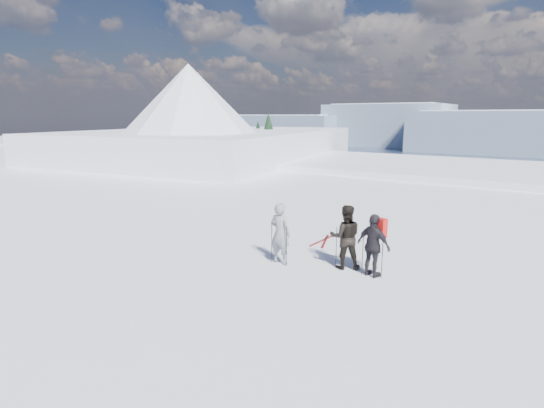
% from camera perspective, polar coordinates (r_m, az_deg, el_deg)
% --- Properties ---
extents(lake_basin, '(820.00, 820.00, 71.62)m').
position_cam_1_polar(lake_basin, '(40.30, 25.38, -5.43)').
color(lake_basin, white).
rests_on(lake_basin, ground).
extents(near_ridge, '(31.37, 35.68, 25.62)m').
position_cam_1_polar(near_ridge, '(49.99, -5.92, 2.41)').
color(near_ridge, white).
rests_on(near_ridge, ground).
extents(skier_grey, '(0.74, 0.50, 1.99)m').
position_cam_1_polar(skier_grey, '(13.58, 1.10, -3.97)').
color(skier_grey, gray).
rests_on(skier_grey, ground).
extents(skier_dark, '(1.23, 1.15, 2.02)m').
position_cam_1_polar(skier_dark, '(13.34, 9.84, -4.38)').
color(skier_dark, black).
rests_on(skier_dark, ground).
extents(skier_pack, '(1.19, 0.74, 1.90)m').
position_cam_1_polar(skier_pack, '(12.84, 13.49, -5.47)').
color(skier_pack, black).
rests_on(skier_pack, ground).
extents(backpack, '(0.45, 0.33, 0.56)m').
position_cam_1_polar(backpack, '(12.73, 14.42, 0.05)').
color(backpack, red).
rests_on(backpack, skier_pack).
extents(ski_poles, '(3.48, 0.88, 1.36)m').
position_cam_1_polar(ski_poles, '(13.24, 7.89, -6.08)').
color(ski_poles, black).
rests_on(ski_poles, ground).
extents(skis_loose, '(0.66, 1.70, 0.03)m').
position_cam_1_polar(skis_loose, '(16.27, 6.92, -4.96)').
color(skis_loose, black).
rests_on(skis_loose, ground).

